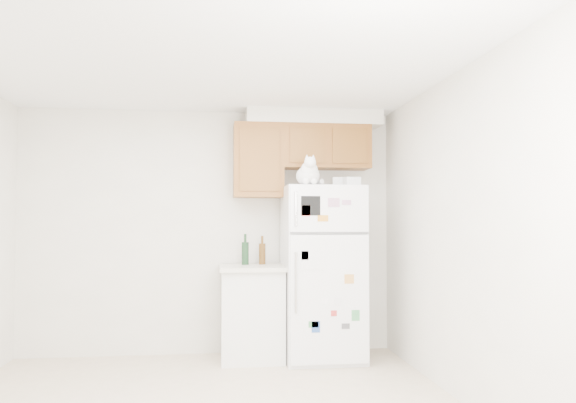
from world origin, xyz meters
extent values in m
cube|color=silver|center=(0.00, 2.00, 1.25)|extent=(3.80, 0.04, 2.50)
cube|color=silver|center=(0.00, -2.00, 1.25)|extent=(3.80, 0.04, 2.50)
cube|color=silver|center=(1.90, 0.00, 1.25)|extent=(0.04, 4.00, 2.50)
cube|color=white|center=(0.00, 0.00, 2.50)|extent=(3.80, 4.00, 0.04)
cube|color=brown|center=(1.20, 1.82, 2.12)|extent=(0.90, 0.33, 0.45)
cube|color=brown|center=(0.50, 1.82, 1.98)|extent=(0.50, 0.33, 0.75)
cube|color=silver|center=(1.07, 1.83, 2.42)|extent=(1.40, 0.37, 0.15)
cube|color=white|center=(1.12, 1.62, 0.85)|extent=(0.76, 0.72, 1.70)
cube|color=white|center=(1.12, 1.25, 1.48)|extent=(0.74, 0.03, 0.44)
cube|color=white|center=(1.12, 1.25, 0.64)|extent=(0.74, 0.03, 1.19)
cube|color=#59595B|center=(1.12, 1.25, 1.25)|extent=(0.74, 0.03, 0.02)
cylinder|color=silver|center=(0.80, 1.22, 1.47)|extent=(0.02, 0.02, 0.32)
cylinder|color=silver|center=(0.80, 1.22, 0.80)|extent=(0.02, 0.02, 0.55)
cube|color=black|center=(0.94, 1.23, 1.50)|extent=(0.18, 0.00, 0.18)
cube|color=white|center=(0.96, 1.23, 1.05)|extent=(0.22, 0.00, 0.28)
cube|color=#D24034|center=(0.90, 1.23, 1.45)|extent=(0.08, 0.00, 0.10)
cube|color=white|center=(1.07, 1.23, 0.62)|extent=(0.06, 0.00, 0.05)
cube|color=#B27F9C|center=(1.16, 1.23, 1.53)|extent=(0.11, 0.00, 0.08)
cube|color=#B481A2|center=(1.28, 1.23, 1.53)|extent=(0.09, 0.00, 0.05)
cube|color=#4A494E|center=(1.27, 1.23, 0.39)|extent=(0.08, 0.00, 0.05)
cube|color=#BB312E|center=(1.16, 1.23, 0.51)|extent=(0.06, 0.00, 0.05)
cube|color=#3C854A|center=(0.97, 1.23, 0.41)|extent=(0.09, 0.00, 0.06)
cube|color=silver|center=(1.20, 1.23, 0.62)|extent=(0.08, 0.00, 0.07)
cube|color=orange|center=(1.05, 1.23, 1.38)|extent=(0.10, 0.00, 0.06)
cube|color=#B581AC|center=(0.89, 1.23, 1.04)|extent=(0.07, 0.00, 0.08)
cube|color=#264B98|center=(0.99, 1.23, 0.39)|extent=(0.08, 0.00, 0.10)
cube|color=gold|center=(1.30, 1.23, 0.82)|extent=(0.09, 0.00, 0.09)
cube|color=#408E53|center=(1.36, 1.23, 0.49)|extent=(0.08, 0.00, 0.10)
cube|color=white|center=(0.43, 1.68, 0.44)|extent=(0.60, 0.60, 0.88)
cube|color=beige|center=(0.43, 1.66, 0.90)|extent=(0.64, 0.64, 0.04)
ellipsoid|color=white|center=(0.94, 1.39, 1.79)|extent=(0.22, 0.30, 0.19)
ellipsoid|color=white|center=(0.94, 1.30, 1.83)|extent=(0.16, 0.13, 0.18)
sphere|color=white|center=(0.94, 1.26, 1.90)|extent=(0.11, 0.11, 0.11)
cone|color=white|center=(0.91, 1.26, 1.96)|extent=(0.04, 0.04, 0.04)
cone|color=white|center=(0.97, 1.26, 1.96)|extent=(0.04, 0.04, 0.04)
cone|color=#D88C8C|center=(0.91, 1.25, 1.95)|extent=(0.02, 0.02, 0.03)
cone|color=#D88C8C|center=(0.97, 1.25, 1.95)|extent=(0.02, 0.02, 0.03)
sphere|color=white|center=(0.94, 1.21, 1.88)|extent=(0.05, 0.05, 0.05)
sphere|color=white|center=(0.90, 1.27, 1.73)|extent=(0.06, 0.06, 0.06)
sphere|color=white|center=(0.98, 1.27, 1.73)|extent=(0.06, 0.06, 0.06)
cylinder|color=white|center=(1.03, 1.49, 1.73)|extent=(0.14, 0.19, 0.06)
cube|color=white|center=(1.34, 1.67, 1.75)|extent=(0.21, 0.18, 0.10)
cube|color=white|center=(1.40, 1.51, 1.74)|extent=(0.16, 0.13, 0.09)
camera|label=1|loc=(0.08, -3.87, 1.35)|focal=35.00mm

